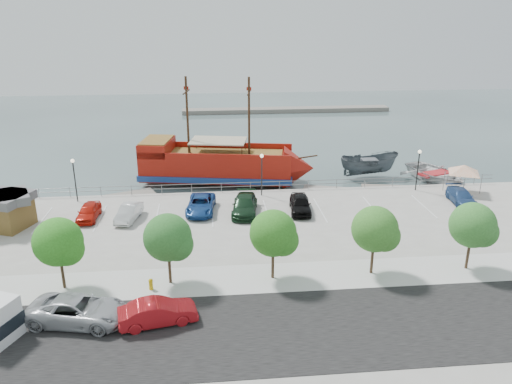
{
  "coord_description": "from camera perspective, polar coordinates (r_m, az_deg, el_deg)",
  "views": [
    {
      "loc": [
        -5.07,
        -40.2,
        17.39
      ],
      "look_at": [
        -1.0,
        2.0,
        2.0
      ],
      "focal_mm": 35.0,
      "sensor_mm": 36.0,
      "label": 1
    }
  ],
  "objects": [
    {
      "name": "dock_west",
      "position": [
        53.49,
        -15.41,
        -0.66
      ],
      "size": [
        7.64,
        4.77,
        0.42
      ],
      "primitive_type": "cube",
      "rotation": [
        0.0,
        0.0,
        0.39
      ],
      "color": "gray",
      "rests_on": "ground"
    },
    {
      "name": "lamp_post_mid",
      "position": [
        49.15,
        0.66,
        2.85
      ],
      "size": [
        0.36,
        0.36,
        4.28
      ],
      "color": "black",
      "rests_on": "land_slab"
    },
    {
      "name": "fire_hydrant",
      "position": [
        34.18,
        -11.93,
        -10.23
      ],
      "size": [
        0.29,
        0.29,
        0.83
      ],
      "rotation": [
        0.0,
        0.0,
        -0.42
      ],
      "color": "#C79F09",
      "rests_on": "sidewalk"
    },
    {
      "name": "tree_c",
      "position": [
        33.38,
        -9.81,
        -5.34
      ],
      "size": [
        3.3,
        3.2,
        5.0
      ],
      "color": "#473321",
      "rests_on": "sidewalk"
    },
    {
      "name": "parked_car_c",
      "position": [
        46.01,
        -6.32,
        -1.41
      ],
      "size": [
        2.92,
        5.42,
        1.45
      ],
      "primitive_type": "imported",
      "rotation": [
        0.0,
        0.0,
        -0.1
      ],
      "color": "navy",
      "rests_on": "land_slab"
    },
    {
      "name": "canopy_tent",
      "position": [
        54.21,
        22.77,
        2.87
      ],
      "size": [
        5.21,
        5.21,
        3.34
      ],
      "rotation": [
        0.0,
        0.0,
        0.38
      ],
      "color": "slate",
      "rests_on": "land_slab"
    },
    {
      "name": "parked_car_h",
      "position": [
        51.67,
        22.41,
        -0.5
      ],
      "size": [
        2.33,
        4.76,
        1.33
      ],
      "primitive_type": "imported",
      "rotation": [
        0.0,
        0.0,
        -0.1
      ],
      "color": "#2C4D82",
      "rests_on": "land_slab"
    },
    {
      "name": "far_shore",
      "position": [
        98.05,
        3.48,
        9.34
      ],
      "size": [
        40.0,
        3.0,
        0.8
      ],
      "primitive_type": "cube",
      "color": "gray",
      "rests_on": "ground"
    },
    {
      "name": "shed",
      "position": [
        47.15,
        -26.6,
        -1.83
      ],
      "size": [
        4.71,
        4.71,
        3.0
      ],
      "rotation": [
        0.0,
        0.0,
        -0.37
      ],
      "color": "brown",
      "rests_on": "land_slab"
    },
    {
      "name": "pirate_ship",
      "position": [
        56.22,
        -3.04,
        3.06
      ],
      "size": [
        19.98,
        8.59,
        12.41
      ],
      "rotation": [
        0.0,
        0.0,
        -0.18
      ],
      "color": "#98150B",
      "rests_on": "ground"
    },
    {
      "name": "tree_e",
      "position": [
        35.1,
        13.67,
        -4.33
      ],
      "size": [
        3.3,
        3.2,
        5.0
      ],
      "color": "#473321",
      "rests_on": "sidewalk"
    },
    {
      "name": "dock_mid",
      "position": [
        54.29,
        8.98,
        0.11
      ],
      "size": [
        6.97,
        3.76,
        0.38
      ],
      "primitive_type": "cube",
      "rotation": [
        0.0,
        0.0,
        -0.29
      ],
      "color": "gray",
      "rests_on": "ground"
    },
    {
      "name": "tree_f",
      "position": [
        37.92,
        23.75,
        -3.66
      ],
      "size": [
        3.3,
        3.2,
        5.0
      ],
      "color": "#473321",
      "rests_on": "sidewalk"
    },
    {
      "name": "dock_east",
      "position": [
        56.21,
        15.33,
        0.32
      ],
      "size": [
        6.8,
        3.2,
        0.37
      ],
      "primitive_type": "cube",
      "rotation": [
        0.0,
        0.0,
        -0.21
      ],
      "color": "slate",
      "rests_on": "ground"
    },
    {
      "name": "seawall_railing",
      "position": [
        51.13,
        0.49,
        0.69
      ],
      "size": [
        50.0,
        0.06,
        1.0
      ],
      "color": "slate",
      "rests_on": "land_slab"
    },
    {
      "name": "parked_car_d",
      "position": [
        45.42,
        -1.3,
        -1.52
      ],
      "size": [
        2.88,
        5.55,
        1.54
      ],
      "primitive_type": "imported",
      "rotation": [
        0.0,
        0.0,
        -0.14
      ],
      "color": "black",
      "rests_on": "land_slab"
    },
    {
      "name": "patrol_boat",
      "position": [
        59.69,
        12.77,
        2.85
      ],
      "size": [
        7.09,
        3.01,
        2.69
      ],
      "primitive_type": "imported",
      "rotation": [
        0.0,
        0.0,
        1.63
      ],
      "color": "#464E54",
      "rests_on": "ground"
    },
    {
      "name": "street_sedan",
      "position": [
        30.65,
        -11.16,
        -13.34
      ],
      "size": [
        4.81,
        2.5,
        1.51
      ],
      "primitive_type": "imported",
      "rotation": [
        0.0,
        0.0,
        1.78
      ],
      "color": "#A8141A",
      "rests_on": "street"
    },
    {
      "name": "speedboat",
      "position": [
        60.18,
        19.84,
        1.78
      ],
      "size": [
        8.07,
        9.49,
        1.67
      ],
      "primitive_type": "imported",
      "rotation": [
        0.0,
        0.0,
        0.33
      ],
      "color": "silver",
      "rests_on": "ground"
    },
    {
      "name": "ground",
      "position": [
        44.5,
        1.53,
        -4.47
      ],
      "size": [
        160.0,
        160.0,
        0.0
      ],
      "primitive_type": "plane",
      "color": "#394748"
    },
    {
      "name": "street_van",
      "position": [
        31.93,
        -19.64,
        -12.63
      ],
      "size": [
        6.3,
        3.83,
        1.63
      ],
      "primitive_type": "imported",
      "rotation": [
        0.0,
        0.0,
        1.37
      ],
      "color": "#A8ABB0",
      "rests_on": "street"
    },
    {
      "name": "lamp_post_left",
      "position": [
        50.57,
        -20.08,
        2.1
      ],
      "size": [
        0.36,
        0.36,
        4.28
      ],
      "color": "black",
      "rests_on": "land_slab"
    },
    {
      "name": "parked_car_e",
      "position": [
        45.89,
        5.07,
        -1.36
      ],
      "size": [
        2.28,
        4.72,
        1.56
      ],
      "primitive_type": "imported",
      "rotation": [
        0.0,
        0.0,
        -0.1
      ],
      "color": "black",
      "rests_on": "land_slab"
    },
    {
      "name": "lamp_post_right",
      "position": [
        53.23,
        18.08,
        3.2
      ],
      "size": [
        0.36,
        0.36,
        4.28
      ],
      "color": "black",
      "rests_on": "land_slab"
    },
    {
      "name": "street",
      "position": [
        30.22,
        5.36,
        -15.26
      ],
      "size": [
        100.0,
        8.0,
        0.04
      ],
      "primitive_type": "cube",
      "color": "black",
      "rests_on": "land_slab"
    },
    {
      "name": "tree_d",
      "position": [
        33.53,
        2.24,
        -4.92
      ],
      "size": [
        3.3,
        3.2,
        5.0
      ],
      "color": "#473321",
      "rests_on": "sidewalk"
    },
    {
      "name": "sidewalk",
      "position": [
        35.21,
        3.54,
        -9.66
      ],
      "size": [
        100.0,
        4.0,
        0.05
      ],
      "primitive_type": "cube",
      "color": "silver",
      "rests_on": "land_slab"
    },
    {
      "name": "parked_car_a",
      "position": [
        46.61,
        -18.58,
        -2.14
      ],
      "size": [
        1.76,
        4.1,
        1.38
      ],
      "primitive_type": "imported",
      "rotation": [
        0.0,
        0.0,
        -0.03
      ],
      "color": "red",
      "rests_on": "land_slab"
    },
    {
      "name": "parked_car_b",
      "position": [
        45.42,
        -14.34,
        -2.3
      ],
      "size": [
        2.2,
        4.3,
        1.35
      ],
      "primitive_type": "imported",
      "rotation": [
        0.0,
        0.0,
        -0.2
      ],
      "color": "silver",
      "rests_on": "land_slab"
    },
    {
      "name": "tree_b",
      "position": [
        34.67,
        -21.47,
        -5.52
      ],
      "size": [
        3.3,
        3.2,
        5.0
      ],
      "color": "#473321",
      "rests_on": "sidewalk"
    }
  ]
}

